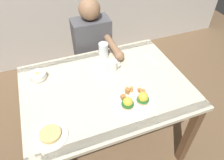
# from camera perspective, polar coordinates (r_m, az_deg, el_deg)

# --- Properties ---
(ground_plane) EXTENTS (6.00, 6.00, 0.00)m
(ground_plane) POSITION_cam_1_polar(r_m,az_deg,el_deg) (2.11, -1.27, -16.01)
(ground_plane) COLOR brown
(dining_table) EXTENTS (1.20, 0.90, 0.74)m
(dining_table) POSITION_cam_1_polar(r_m,az_deg,el_deg) (1.61, -1.61, -4.24)
(dining_table) COLOR beige
(dining_table) RESTS_ON ground_plane
(eggs_benedict_plate) EXTENTS (0.27, 0.27, 0.09)m
(eggs_benedict_plate) POSITION_cam_1_polar(r_m,az_deg,el_deg) (1.40, 6.25, -5.70)
(eggs_benedict_plate) COLOR white
(eggs_benedict_plate) RESTS_ON dining_table
(fruit_bowl) EXTENTS (0.12, 0.12, 0.06)m
(fruit_bowl) POSITION_cam_1_polar(r_m,az_deg,el_deg) (1.66, -19.49, 1.13)
(fruit_bowl) COLOR white
(fruit_bowl) RESTS_ON dining_table
(coffee_mug) EXTENTS (0.11, 0.08, 0.09)m
(coffee_mug) POSITION_cam_1_polar(r_m,az_deg,el_deg) (1.62, 0.13, 3.93)
(coffee_mug) COLOR white
(coffee_mug) RESTS_ON dining_table
(fork) EXTENTS (0.05, 0.15, 0.00)m
(fork) POSITION_cam_1_polar(r_m,az_deg,el_deg) (1.79, 10.67, 5.46)
(fork) COLOR silver
(fork) RESTS_ON dining_table
(water_glass_near) EXTENTS (0.08, 0.08, 0.14)m
(water_glass_near) POSITION_cam_1_polar(r_m,az_deg,el_deg) (1.76, -2.32, 7.75)
(water_glass_near) COLOR silver
(water_glass_near) RESTS_ON dining_table
(side_plate) EXTENTS (0.20, 0.20, 0.04)m
(side_plate) POSITION_cam_1_polar(r_m,az_deg,el_deg) (1.30, -16.37, -14.19)
(side_plate) COLOR white
(side_plate) RESTS_ON dining_table
(diner_person) EXTENTS (0.34, 0.54, 1.14)m
(diner_person) POSITION_cam_1_polar(r_m,az_deg,el_deg) (2.05, -5.05, 8.28)
(diner_person) COLOR #33333D
(diner_person) RESTS_ON ground_plane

